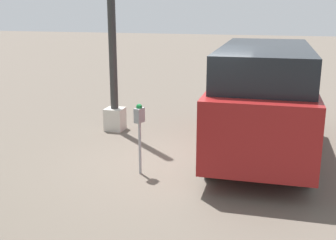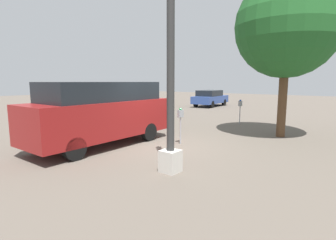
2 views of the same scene
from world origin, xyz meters
TOP-DOWN VIEW (x-y plane):
  - ground_plane at (0.00, 0.00)m, footprint 80.00×80.00m
  - parking_meter_near at (-0.62, 0.57)m, footprint 0.22×0.16m
  - lamp_post at (1.91, 2.10)m, footprint 0.44×0.44m
  - parked_van at (1.27, -1.47)m, footprint 5.18×1.99m

SIDE VIEW (x-z plane):
  - ground_plane at x=0.00m, z-range 0.00..0.00m
  - parking_meter_near at x=-0.62m, z-range 0.31..1.62m
  - parked_van at x=1.27m, z-range 0.09..2.30m
  - lamp_post at x=1.91m, z-range -0.80..5.27m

